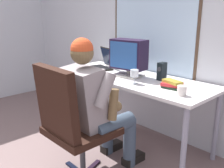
{
  "coord_description": "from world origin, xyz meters",
  "views": [
    {
      "loc": [
        1.68,
        -0.09,
        1.44
      ],
      "look_at": [
        -0.05,
        1.55,
        0.78
      ],
      "focal_mm": 41.68,
      "sensor_mm": 36.0,
      "label": 1
    }
  ],
  "objects_px": {
    "laptop": "(103,63)",
    "wine_glass": "(134,74)",
    "desk": "(131,83)",
    "crt_monitor": "(128,55)",
    "coffee_mug": "(182,91)",
    "person_seated": "(95,104)",
    "book_stack": "(172,84)",
    "office_chair": "(70,119)",
    "desk_speaker": "(162,71)"
  },
  "relations": [
    {
      "from": "office_chair",
      "to": "laptop",
      "type": "height_order",
      "value": "office_chair"
    },
    {
      "from": "coffee_mug",
      "to": "desk_speaker",
      "type": "bearing_deg",
      "value": 144.88
    },
    {
      "from": "crt_monitor",
      "to": "coffee_mug",
      "type": "height_order",
      "value": "crt_monitor"
    },
    {
      "from": "desk_speaker",
      "to": "book_stack",
      "type": "distance_m",
      "value": 0.31
    },
    {
      "from": "office_chair",
      "to": "desk_speaker",
      "type": "bearing_deg",
      "value": 83.42
    },
    {
      "from": "desk",
      "to": "desk_speaker",
      "type": "relative_size",
      "value": 10.11
    },
    {
      "from": "wine_glass",
      "to": "coffee_mug",
      "type": "bearing_deg",
      "value": 1.08
    },
    {
      "from": "person_seated",
      "to": "crt_monitor",
      "type": "bearing_deg",
      "value": 109.19
    },
    {
      "from": "desk",
      "to": "desk_speaker",
      "type": "height_order",
      "value": "desk_speaker"
    },
    {
      "from": "office_chair",
      "to": "wine_glass",
      "type": "relative_size",
      "value": 7.43
    },
    {
      "from": "laptop",
      "to": "wine_glass",
      "type": "xyz_separation_m",
      "value": [
        0.75,
        -0.25,
        0.03
      ]
    },
    {
      "from": "laptop",
      "to": "crt_monitor",
      "type": "bearing_deg",
      "value": -7.35
    },
    {
      "from": "person_seated",
      "to": "wine_glass",
      "type": "distance_m",
      "value": 0.53
    },
    {
      "from": "laptop",
      "to": "desk_speaker",
      "type": "bearing_deg",
      "value": 4.21
    },
    {
      "from": "person_seated",
      "to": "book_stack",
      "type": "distance_m",
      "value": 0.74
    },
    {
      "from": "crt_monitor",
      "to": "coffee_mug",
      "type": "bearing_deg",
      "value": -12.66
    },
    {
      "from": "desk",
      "to": "crt_monitor",
      "type": "xyz_separation_m",
      "value": [
        -0.05,
        0.0,
        0.3
      ]
    },
    {
      "from": "laptop",
      "to": "coffee_mug",
      "type": "height_order",
      "value": "laptop"
    },
    {
      "from": "coffee_mug",
      "to": "office_chair",
      "type": "bearing_deg",
      "value": -125.78
    },
    {
      "from": "desk",
      "to": "laptop",
      "type": "relative_size",
      "value": 4.59
    },
    {
      "from": "desk",
      "to": "office_chair",
      "type": "relative_size",
      "value": 1.79
    },
    {
      "from": "person_seated",
      "to": "book_stack",
      "type": "height_order",
      "value": "person_seated"
    },
    {
      "from": "wine_glass",
      "to": "desk",
      "type": "bearing_deg",
      "value": 138.42
    },
    {
      "from": "laptop",
      "to": "wine_glass",
      "type": "height_order",
      "value": "laptop"
    },
    {
      "from": "desk",
      "to": "wine_glass",
      "type": "height_order",
      "value": "wine_glass"
    },
    {
      "from": "desk",
      "to": "wine_glass",
      "type": "xyz_separation_m",
      "value": [
        0.21,
        -0.19,
        0.17
      ]
    },
    {
      "from": "person_seated",
      "to": "office_chair",
      "type": "bearing_deg",
      "value": -90.91
    },
    {
      "from": "laptop",
      "to": "book_stack",
      "type": "height_order",
      "value": "laptop"
    },
    {
      "from": "desk_speaker",
      "to": "book_stack",
      "type": "bearing_deg",
      "value": -34.98
    },
    {
      "from": "laptop",
      "to": "desk_speaker",
      "type": "distance_m",
      "value": 0.85
    },
    {
      "from": "person_seated",
      "to": "crt_monitor",
      "type": "xyz_separation_m",
      "value": [
        -0.24,
        0.68,
        0.33
      ]
    },
    {
      "from": "desk",
      "to": "crt_monitor",
      "type": "distance_m",
      "value": 0.31
    },
    {
      "from": "person_seated",
      "to": "desk",
      "type": "bearing_deg",
      "value": 105.64
    },
    {
      "from": "laptop",
      "to": "coffee_mug",
      "type": "relative_size",
      "value": 4.78
    },
    {
      "from": "desk",
      "to": "person_seated",
      "type": "distance_m",
      "value": 0.71
    },
    {
      "from": "desk",
      "to": "office_chair",
      "type": "xyz_separation_m",
      "value": [
        0.19,
        -0.95,
        -0.09
      ]
    },
    {
      "from": "desk",
      "to": "desk_speaker",
      "type": "xyz_separation_m",
      "value": [
        0.31,
        0.13,
        0.16
      ]
    },
    {
      "from": "desk",
      "to": "laptop",
      "type": "xyz_separation_m",
      "value": [
        -0.54,
        0.06,
        0.14
      ]
    },
    {
      "from": "desk_speaker",
      "to": "book_stack",
      "type": "xyz_separation_m",
      "value": [
        0.25,
        -0.18,
        -0.06
      ]
    },
    {
      "from": "laptop",
      "to": "book_stack",
      "type": "relative_size",
      "value": 1.92
    },
    {
      "from": "wine_glass",
      "to": "coffee_mug",
      "type": "height_order",
      "value": "wine_glass"
    },
    {
      "from": "desk",
      "to": "person_seated",
      "type": "xyz_separation_m",
      "value": [
        0.19,
        -0.68,
        -0.03
      ]
    },
    {
      "from": "desk",
      "to": "coffee_mug",
      "type": "distance_m",
      "value": 0.77
    },
    {
      "from": "laptop",
      "to": "book_stack",
      "type": "bearing_deg",
      "value": -5.86
    },
    {
      "from": "person_seated",
      "to": "laptop",
      "type": "distance_m",
      "value": 1.06
    },
    {
      "from": "crt_monitor",
      "to": "desk_speaker",
      "type": "xyz_separation_m",
      "value": [
        0.36,
        0.13,
        -0.14
      ]
    },
    {
      "from": "crt_monitor",
      "to": "desk",
      "type": "bearing_deg",
      "value": -0.74
    },
    {
      "from": "crt_monitor",
      "to": "office_chair",
      "type": "bearing_deg",
      "value": -76.23
    },
    {
      "from": "office_chair",
      "to": "book_stack",
      "type": "relative_size",
      "value": 4.94
    },
    {
      "from": "desk",
      "to": "laptop",
      "type": "height_order",
      "value": "laptop"
    }
  ]
}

